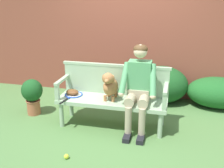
% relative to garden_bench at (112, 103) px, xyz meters
% --- Properties ---
extents(ground_plane, '(40.00, 40.00, 0.00)m').
position_rel_garden_bench_xyz_m(ground_plane, '(0.00, 0.00, -0.40)').
color(ground_plane, '#4C753D').
extents(brick_garden_fence, '(8.00, 0.30, 2.32)m').
position_rel_garden_bench_xyz_m(brick_garden_fence, '(0.00, 1.59, 0.76)').
color(brick_garden_fence, brown).
rests_on(brick_garden_fence, ground).
extents(hedge_bush_far_left, '(1.00, 0.81, 0.70)m').
position_rel_garden_bench_xyz_m(hedge_bush_far_left, '(0.69, 1.21, -0.05)').
color(hedge_bush_far_left, '#194C1E').
rests_on(hedge_bush_far_left, ground).
extents(hedge_bush_mid_right, '(1.12, 0.75, 0.56)m').
position_rel_garden_bench_xyz_m(hedge_bush_mid_right, '(1.72, 1.19, -0.12)').
color(hedge_bush_mid_right, '#1E5B23').
rests_on(hedge_bush_mid_right, ground).
extents(garden_bench, '(1.70, 0.54, 0.46)m').
position_rel_garden_bench_xyz_m(garden_bench, '(0.00, 0.00, 0.00)').
color(garden_bench, '#9EB793').
rests_on(garden_bench, ground).
extents(bench_backrest, '(1.74, 0.06, 0.50)m').
position_rel_garden_bench_xyz_m(bench_backrest, '(0.00, 0.24, 0.31)').
color(bench_backrest, '#9EB793').
rests_on(bench_backrest, garden_bench).
extents(bench_armrest_left_end, '(0.06, 0.54, 0.28)m').
position_rel_garden_bench_xyz_m(bench_armrest_left_end, '(-0.81, -0.09, 0.26)').
color(bench_armrest_left_end, '#9EB793').
rests_on(bench_armrest_left_end, garden_bench).
extents(bench_armrest_right_end, '(0.06, 0.54, 0.28)m').
position_rel_garden_bench_xyz_m(bench_armrest_right_end, '(0.81, -0.09, 0.26)').
color(bench_armrest_right_end, '#9EB793').
rests_on(bench_armrest_right_end, garden_bench).
extents(person_seated, '(0.56, 0.67, 1.33)m').
position_rel_garden_bench_xyz_m(person_seated, '(0.41, -0.02, 0.33)').
color(person_seated, black).
rests_on(person_seated, ground).
extents(dog_on_bench, '(0.22, 0.47, 0.47)m').
position_rel_garden_bench_xyz_m(dog_on_bench, '(-0.02, -0.03, 0.29)').
color(dog_on_bench, '#AD7042').
rests_on(dog_on_bench, garden_bench).
extents(tennis_racket, '(0.33, 0.58, 0.03)m').
position_rel_garden_bench_xyz_m(tennis_racket, '(-0.65, -0.00, 0.07)').
color(tennis_racket, blue).
rests_on(tennis_racket, garden_bench).
extents(baseball_glove, '(0.26, 0.23, 0.09)m').
position_rel_garden_bench_xyz_m(baseball_glove, '(-0.67, 0.03, 0.10)').
color(baseball_glove, brown).
rests_on(baseball_glove, garden_bench).
extents(tennis_ball, '(0.07, 0.07, 0.07)m').
position_rel_garden_bench_xyz_m(tennis_ball, '(-0.37, -1.02, -0.37)').
color(tennis_ball, '#CCDB33').
rests_on(tennis_ball, ground).
extents(potted_plant, '(0.36, 0.36, 0.64)m').
position_rel_garden_bench_xyz_m(potted_plant, '(-1.44, 0.11, -0.03)').
color(potted_plant, '#A85B3D').
rests_on(potted_plant, ground).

